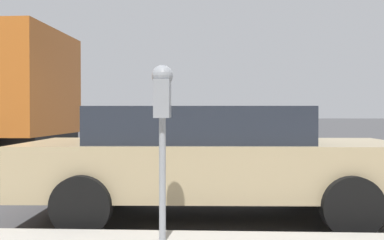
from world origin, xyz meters
name	(u,v)px	position (x,y,z in m)	size (l,w,h in m)	color
ground_plane	(178,201)	(0.00, 0.00, 0.00)	(220.00, 220.00, 0.00)	#424244
parking_meter	(162,107)	(-2.57, -0.07, 1.34)	(0.21, 0.19, 1.57)	gray
car_tan	(210,157)	(-1.00, -0.48, 0.74)	(2.10, 4.57, 1.36)	tan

